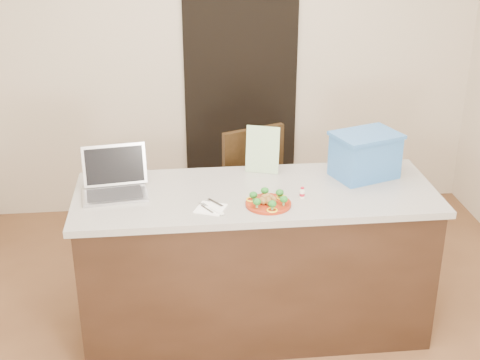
{
  "coord_description": "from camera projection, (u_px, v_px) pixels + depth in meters",
  "views": [
    {
      "loc": [
        -0.46,
        -3.17,
        2.51
      ],
      "look_at": [
        -0.1,
        0.2,
        1.02
      ],
      "focal_mm": 50.0,
      "sensor_mm": 36.0,
      "label": 1
    }
  ],
  "objects": [
    {
      "name": "ground",
      "position": [
        260.0,
        350.0,
        3.95
      ],
      "size": [
        4.0,
        4.0,
        0.0
      ],
      "primitive_type": "plane",
      "color": "brown",
      "rests_on": "ground"
    },
    {
      "name": "room_shell",
      "position": [
        264.0,
        84.0,
        3.29
      ],
      "size": [
        4.0,
        4.0,
        4.0
      ],
      "color": "white",
      "rests_on": "ground"
    },
    {
      "name": "doorway",
      "position": [
        241.0,
        92.0,
        5.35
      ],
      "size": [
        0.9,
        0.02,
        2.0
      ],
      "primitive_type": "cube",
      "color": "black",
      "rests_on": "ground"
    },
    {
      "name": "island",
      "position": [
        255.0,
        261.0,
        3.99
      ],
      "size": [
        2.06,
        0.76,
        0.92
      ],
      "color": "black",
      "rests_on": "ground"
    },
    {
      "name": "plate",
      "position": [
        268.0,
        204.0,
        3.63
      ],
      "size": [
        0.25,
        0.25,
        0.02
      ],
      "rotation": [
        0.0,
        0.0,
        0.2
      ],
      "color": "maroon",
      "rests_on": "island"
    },
    {
      "name": "meatballs",
      "position": [
        268.0,
        199.0,
        3.63
      ],
      "size": [
        0.1,
        0.1,
        0.04
      ],
      "color": "brown",
      "rests_on": "plate"
    },
    {
      "name": "broccoli",
      "position": [
        268.0,
        197.0,
        3.62
      ],
      "size": [
        0.2,
        0.21,
        0.04
      ],
      "color": "#165418",
      "rests_on": "plate"
    },
    {
      "name": "pepper_rings",
      "position": [
        268.0,
        202.0,
        3.63
      ],
      "size": [
        0.23,
        0.21,
        0.01
      ],
      "color": "yellow",
      "rests_on": "plate"
    },
    {
      "name": "napkin",
      "position": [
        211.0,
        208.0,
        3.59
      ],
      "size": [
        0.19,
        0.19,
        0.01
      ],
      "primitive_type": "cube",
      "rotation": [
        0.0,
        0.0,
        -0.41
      ],
      "color": "white",
      "rests_on": "island"
    },
    {
      "name": "fork",
      "position": [
        207.0,
        207.0,
        3.6
      ],
      "size": [
        0.07,
        0.14,
        0.0
      ],
      "rotation": [
        0.0,
        0.0,
        0.52
      ],
      "color": "silver",
      "rests_on": "napkin"
    },
    {
      "name": "knife",
      "position": [
        216.0,
        209.0,
        3.58
      ],
      "size": [
        0.08,
        0.21,
        0.01
      ],
      "rotation": [
        0.0,
        0.0,
        0.6
      ],
      "color": "white",
      "rests_on": "napkin"
    },
    {
      "name": "yogurt_bottle",
      "position": [
        302.0,
        193.0,
        3.71
      ],
      "size": [
        0.03,
        0.03,
        0.06
      ],
      "rotation": [
        0.0,
        0.0,
        -0.41
      ],
      "color": "white",
      "rests_on": "island"
    },
    {
      "name": "laptop",
      "position": [
        115.0,
        180.0,
        3.77
      ],
      "size": [
        0.39,
        0.33,
        0.25
      ],
      "rotation": [
        0.0,
        0.0,
        0.13
      ],
      "color": "#AEAFB3",
      "rests_on": "island"
    },
    {
      "name": "leaflet",
      "position": [
        263.0,
        150.0,
        4.0
      ],
      "size": [
        0.21,
        0.11,
        0.29
      ],
      "primitive_type": "cube",
      "rotation": [
        -0.14,
        0.0,
        -0.32
      ],
      "color": "white",
      "rests_on": "island"
    },
    {
      "name": "blue_box",
      "position": [
        365.0,
        155.0,
        3.95
      ],
      "size": [
        0.44,
        0.38,
        0.27
      ],
      "rotation": [
        0.0,
        0.0,
        0.34
      ],
      "color": "#2F64AA",
      "rests_on": "island"
    },
    {
      "name": "chair",
      "position": [
        255.0,
        195.0,
        4.55
      ],
      "size": [
        0.59,
        0.6,
        1.02
      ],
      "rotation": [
        0.0,
        0.0,
        0.37
      ],
      "color": "#311F0E",
      "rests_on": "ground"
    }
  ]
}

